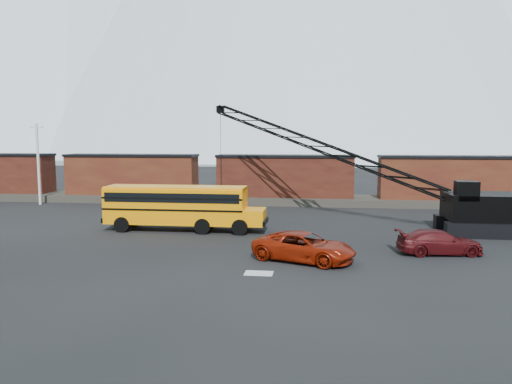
# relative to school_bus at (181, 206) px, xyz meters

# --- Properties ---
(ground) EXTENTS (160.00, 160.00, 0.00)m
(ground) POSITION_rel_school_bus_xyz_m (6.40, -6.48, -1.79)
(ground) COLOR black
(ground) RESTS_ON ground
(gravel_berm) EXTENTS (120.00, 5.00, 0.70)m
(gravel_berm) POSITION_rel_school_bus_xyz_m (6.40, 15.52, -1.44)
(gravel_berm) COLOR #443E38
(gravel_berm) RESTS_ON ground
(boxcar_west_near) EXTENTS (13.70, 3.10, 4.17)m
(boxcar_west_near) POSITION_rel_school_bus_xyz_m (-9.60, 15.52, 0.97)
(boxcar_west_near) COLOR #481614
(boxcar_west_near) RESTS_ON gravel_berm
(boxcar_mid) EXTENTS (13.70, 3.10, 4.17)m
(boxcar_mid) POSITION_rel_school_bus_xyz_m (6.40, 15.52, 0.97)
(boxcar_mid) COLOR #502216
(boxcar_mid) RESTS_ON gravel_berm
(boxcar_east_near) EXTENTS (13.70, 3.10, 4.17)m
(boxcar_east_near) POSITION_rel_school_bus_xyz_m (22.40, 15.52, 0.97)
(boxcar_east_near) COLOR #481614
(boxcar_east_near) RESTS_ON gravel_berm
(utility_pole) EXTENTS (1.40, 0.24, 8.00)m
(utility_pole) POSITION_rel_school_bus_xyz_m (-17.60, 11.52, 2.36)
(utility_pole) COLOR silver
(utility_pole) RESTS_ON ground
(snow_patch) EXTENTS (1.40, 0.90, 0.02)m
(snow_patch) POSITION_rel_school_bus_xyz_m (6.90, -10.48, -1.78)
(snow_patch) COLOR silver
(snow_patch) RESTS_ON ground
(school_bus) EXTENTS (11.65, 2.65, 3.19)m
(school_bus) POSITION_rel_school_bus_xyz_m (0.00, 0.00, 0.00)
(school_bus) COLOR orange
(school_bus) RESTS_ON ground
(red_pickup) EXTENTS (6.13, 4.44, 1.55)m
(red_pickup) POSITION_rel_school_bus_xyz_m (9.05, -7.67, -1.02)
(red_pickup) COLOR maroon
(red_pickup) RESTS_ON ground
(maroon_suv) EXTENTS (4.99, 2.54, 1.39)m
(maroon_suv) POSITION_rel_school_bus_xyz_m (16.71, -5.11, -1.10)
(maroon_suv) COLOR #490D10
(maroon_suv) RESTS_ON ground
(crawler_crane) EXTENTS (23.64, 12.76, 9.73)m
(crawler_crane) POSITION_rel_school_bus_xyz_m (10.05, 6.61, 3.99)
(crawler_crane) COLOR black
(crawler_crane) RESTS_ON ground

